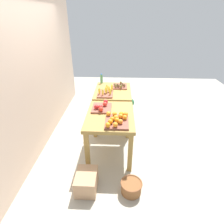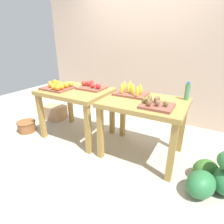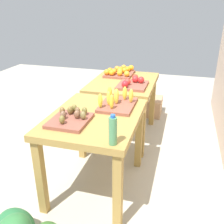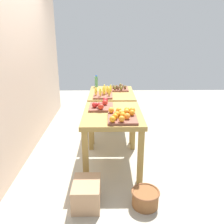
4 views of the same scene
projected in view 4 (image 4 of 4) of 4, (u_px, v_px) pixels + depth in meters
ground_plane at (112, 146)px, 3.98m from camera, size 8.00×8.00×0.00m
back_wall at (21, 56)px, 3.47m from camera, size 4.40×0.12×3.00m
display_table_left at (112, 121)px, 3.23m from camera, size 1.04×0.80×0.80m
display_table_right at (112, 99)px, 4.29m from camera, size 1.04×0.80×0.80m
orange_bin at (122, 116)px, 2.94m from camera, size 0.45×0.37×0.11m
apple_bin at (101, 106)px, 3.36m from camera, size 0.41×0.34×0.11m
banana_crate at (104, 93)px, 3.99m from camera, size 0.44×0.32×0.17m
kiwi_bin at (119, 88)px, 4.42m from camera, size 0.37×0.32×0.10m
water_bottle at (96, 81)px, 4.64m from camera, size 0.06×0.06×0.23m
watermelon_pile at (122, 109)px, 5.32m from camera, size 0.57×0.70×0.49m
wicker_basket at (145, 198)px, 2.59m from camera, size 0.31×0.31×0.19m
cardboard_produce_box at (87, 193)px, 2.60m from camera, size 0.40×0.30×0.28m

